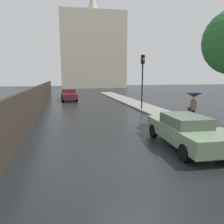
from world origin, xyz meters
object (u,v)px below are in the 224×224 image
at_px(car_green_near_kerb, 184,130).
at_px(car_maroon_mid_road, 69,95).
at_px(pedestrian_with_umbrella_near, 194,99).
at_px(traffic_light, 143,72).

height_order(car_green_near_kerb, car_maroon_mid_road, car_maroon_mid_road).
distance_m(car_green_near_kerb, car_maroon_mid_road, 18.77).
relative_size(car_green_near_kerb, pedestrian_with_umbrella_near, 2.60).
xyz_separation_m(pedestrian_with_umbrella_near, traffic_light, (-1.13, 5.64, 1.75)).
distance_m(car_green_near_kerb, pedestrian_with_umbrella_near, 4.73).
bearing_deg(car_maroon_mid_road, car_green_near_kerb, 100.66).
xyz_separation_m(car_maroon_mid_road, pedestrian_with_umbrella_near, (7.06, -14.66, 0.81)).
bearing_deg(car_green_near_kerb, car_maroon_mid_road, 106.39).
xyz_separation_m(car_green_near_kerb, traffic_light, (1.76, 9.29, 2.58)).
height_order(car_green_near_kerb, traffic_light, traffic_light).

